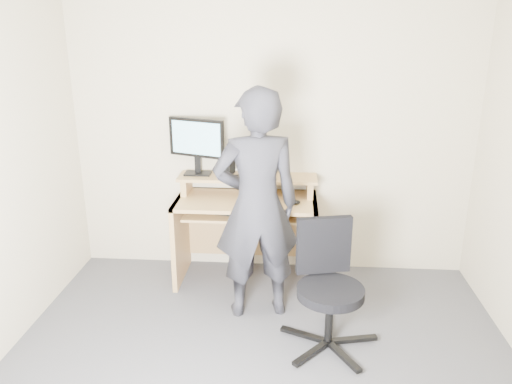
# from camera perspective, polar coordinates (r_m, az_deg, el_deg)

# --- Properties ---
(back_wall) EXTENTS (3.50, 0.02, 2.50)m
(back_wall) POSITION_cam_1_polar(r_m,az_deg,el_deg) (4.37, 1.81, 6.61)
(back_wall) COLOR beige
(back_wall) RESTS_ON ground
(desk) EXTENTS (1.20, 0.60, 0.91)m
(desk) POSITION_cam_1_polar(r_m,az_deg,el_deg) (4.37, -1.03, -2.99)
(desk) COLOR tan
(desk) RESTS_ON ground
(monitor) EXTENTS (0.50, 0.21, 0.49)m
(monitor) POSITION_cam_1_polar(r_m,az_deg,el_deg) (4.33, -6.81, 5.77)
(monitor) COLOR black
(monitor) RESTS_ON desk
(external_drive) EXTENTS (0.10, 0.14, 0.20)m
(external_drive) POSITION_cam_1_polar(r_m,az_deg,el_deg) (4.36, -3.13, 3.32)
(external_drive) COLOR black
(external_drive) RESTS_ON desk
(travel_mug) EXTENTS (0.09, 0.09, 0.18)m
(travel_mug) POSITION_cam_1_polar(r_m,az_deg,el_deg) (4.29, 0.22, 2.95)
(travel_mug) COLOR #B0B0B5
(travel_mug) RESTS_ON desk
(smartphone) EXTENTS (0.09, 0.14, 0.01)m
(smartphone) POSITION_cam_1_polar(r_m,az_deg,el_deg) (4.27, 1.81, 1.70)
(smartphone) COLOR black
(smartphone) RESTS_ON desk
(charger) EXTENTS (0.05, 0.04, 0.03)m
(charger) POSITION_cam_1_polar(r_m,az_deg,el_deg) (4.29, -3.52, 1.91)
(charger) COLOR black
(charger) RESTS_ON desk
(headphones) EXTENTS (0.19, 0.19, 0.06)m
(headphones) POSITION_cam_1_polar(r_m,az_deg,el_deg) (4.39, -1.99, 2.19)
(headphones) COLOR silver
(headphones) RESTS_ON desk
(keyboard) EXTENTS (0.49, 0.28, 0.03)m
(keyboard) POSITION_cam_1_polar(r_m,az_deg,el_deg) (4.17, -1.32, -2.32)
(keyboard) COLOR black
(keyboard) RESTS_ON desk
(mouse) EXTENTS (0.11, 0.09, 0.04)m
(mouse) POSITION_cam_1_polar(r_m,az_deg,el_deg) (4.11, 4.42, -1.17)
(mouse) COLOR black
(mouse) RESTS_ON desk
(office_chair) EXTENTS (0.69, 0.68, 0.87)m
(office_chair) POSITION_cam_1_polar(r_m,az_deg,el_deg) (3.52, 8.22, -10.05)
(office_chair) COLOR black
(office_chair) RESTS_ON ground
(person) EXTENTS (0.72, 0.56, 1.76)m
(person) POSITION_cam_1_polar(r_m,az_deg,el_deg) (3.68, 0.08, -1.62)
(person) COLOR black
(person) RESTS_ON ground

